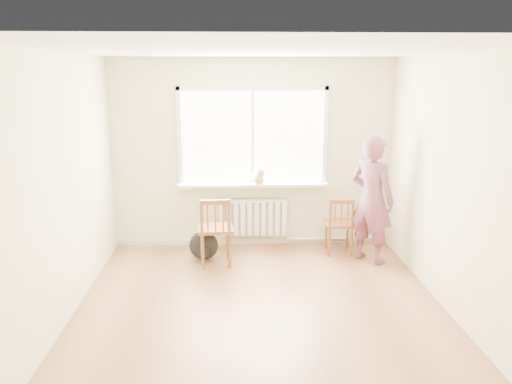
{
  "coord_description": "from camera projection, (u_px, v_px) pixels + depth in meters",
  "views": [
    {
      "loc": [
        -0.28,
        -4.81,
        2.52
      ],
      "look_at": [
        -0.0,
        1.2,
        1.05
      ],
      "focal_mm": 35.0,
      "sensor_mm": 36.0,
      "label": 1
    }
  ],
  "objects": [
    {
      "name": "window",
      "position": [
        253.0,
        133.0,
        7.04
      ],
      "size": [
        2.12,
        0.05,
        1.42
      ],
      "color": "white",
      "rests_on": "back_wall"
    },
    {
      "name": "chair_right",
      "position": [
        340.0,
        226.0,
        6.95
      ],
      "size": [
        0.42,
        0.4,
        0.82
      ],
      "rotation": [
        0.0,
        0.0,
        3.1
      ],
      "color": "brown",
      "rests_on": "floor"
    },
    {
      "name": "ceiling",
      "position": [
        262.0,
        50.0,
        4.64
      ],
      "size": [
        4.5,
        4.5,
        0.0
      ],
      "primitive_type": "plane",
      "rotation": [
        3.14,
        0.0,
        0.0
      ],
      "color": "white",
      "rests_on": "back_wall"
    },
    {
      "name": "back_wall",
      "position": [
        253.0,
        154.0,
        7.14
      ],
      "size": [
        4.0,
        0.01,
        2.7
      ],
      "primitive_type": "cube",
      "color": "beige",
      "rests_on": "ground"
    },
    {
      "name": "person",
      "position": [
        372.0,
        200.0,
        6.59
      ],
      "size": [
        0.73,
        0.73,
        1.71
      ],
      "primitive_type": "imported",
      "rotation": [
        0.0,
        0.0,
        2.34
      ],
      "color": "#B23B65",
      "rests_on": "floor"
    },
    {
      "name": "baseboard",
      "position": [
        253.0,
        241.0,
        7.44
      ],
      "size": [
        4.0,
        0.03,
        0.08
      ],
      "primitive_type": "cube",
      "color": "beige",
      "rests_on": "ground"
    },
    {
      "name": "windowsill",
      "position": [
        253.0,
        184.0,
        7.13
      ],
      "size": [
        2.15,
        0.22,
        0.04
      ],
      "primitive_type": "cube",
      "color": "white",
      "rests_on": "back_wall"
    },
    {
      "name": "floor",
      "position": [
        261.0,
        315.0,
        5.28
      ],
      "size": [
        4.5,
        4.5,
        0.0
      ],
      "primitive_type": "plane",
      "color": "#A06D41",
      "rests_on": "ground"
    },
    {
      "name": "radiator",
      "position": [
        253.0,
        217.0,
        7.27
      ],
      "size": [
        1.0,
        0.12,
        0.55
      ],
      "color": "white",
      "rests_on": "back_wall"
    },
    {
      "name": "cat",
      "position": [
        259.0,
        177.0,
        7.02
      ],
      "size": [
        0.24,
        0.4,
        0.27
      ],
      "rotation": [
        0.0,
        0.0,
        0.24
      ],
      "color": "beige",
      "rests_on": "windowsill"
    },
    {
      "name": "chair_left",
      "position": [
        215.0,
        231.0,
        6.53
      ],
      "size": [
        0.49,
        0.47,
        0.93
      ],
      "rotation": [
        0.0,
        0.0,
        3.21
      ],
      "color": "brown",
      "rests_on": "floor"
    },
    {
      "name": "heating_pipe",
      "position": [
        337.0,
        238.0,
        7.44
      ],
      "size": [
        1.4,
        0.04,
        0.04
      ],
      "primitive_type": "cylinder",
      "rotation": [
        0.0,
        1.57,
        0.0
      ],
      "color": "silver",
      "rests_on": "back_wall"
    },
    {
      "name": "backpack",
      "position": [
        204.0,
        245.0,
        6.8
      ],
      "size": [
        0.45,
        0.37,
        0.4
      ],
      "primitive_type": "ellipsoid",
      "rotation": [
        0.0,
        0.0,
        0.22
      ],
      "color": "black",
      "rests_on": "floor"
    }
  ]
}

